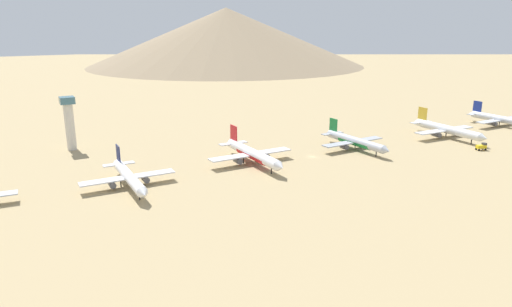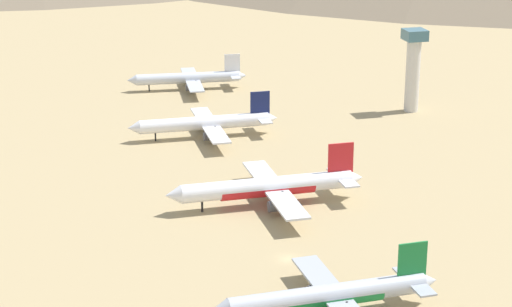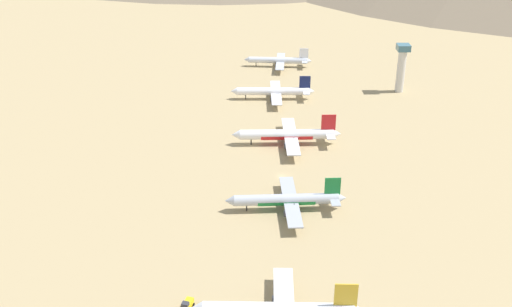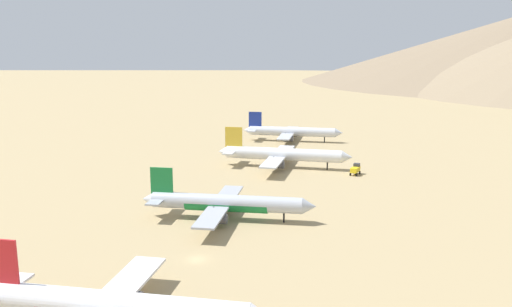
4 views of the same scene
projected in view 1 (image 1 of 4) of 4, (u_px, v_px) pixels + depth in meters
The scene contains 9 objects.
ground_plane at pixel (312, 157), 231.47m from camera, with size 1800.00×1800.00×0.00m, color tan.
parked_jet_1 at pixel (129, 177), 187.03m from camera, with size 47.55×38.52×13.74m.
parked_jet_2 at pixel (252, 154), 218.51m from camera, with size 52.40×42.45×15.15m.
parked_jet_3 at pixel (355, 141), 243.71m from camera, with size 47.67×38.68×13.75m.
parked_jet_4 at pixel (446, 129), 268.87m from camera, with size 52.13×42.29×15.05m.
parked_jet_5 at pixel (501, 119), 298.73m from camera, with size 48.67×39.41×14.08m.
service_truck at pixel (482, 146), 243.12m from camera, with size 3.97×5.64×3.90m.
control_tower at pixel (69, 120), 240.56m from camera, with size 7.20×7.20×28.29m.
desert_hill_0 at pixel (226, 37), 728.44m from camera, with size 433.95×433.95×88.90m, color #8C775B.
Camera 1 is at (180.16, -133.17, 64.80)m, focal length 32.23 mm.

